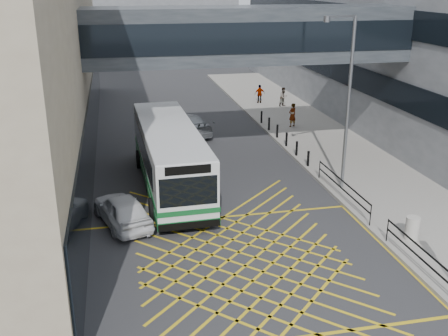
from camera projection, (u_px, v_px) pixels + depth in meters
ground at (245, 266)px, 20.13m from camera, size 120.00×120.00×0.00m
skybridge at (247, 34)px, 29.22m from camera, size 20.00×4.10×3.00m
pavement at (320, 140)px, 35.65m from camera, size 6.00×54.00×0.16m
box_junction at (245, 266)px, 20.12m from camera, size 12.00×9.00×0.01m
bus at (169, 155)px, 27.33m from camera, size 3.22×11.91×3.32m
car_white at (122, 209)px, 23.32m from camera, size 3.15×4.94×1.46m
car_dark at (195, 174)px, 27.33m from camera, size 2.77×5.39×1.61m
car_silver at (186, 124)px, 36.98m from camera, size 3.67×5.43×1.56m
street_lamp at (346, 94)px, 25.65m from camera, size 1.94×0.83×8.68m
litter_bin at (412, 228)px, 21.73m from camera, size 0.57×0.57×0.99m
kerb_railings at (373, 212)px, 22.65m from camera, size 0.05×12.54×1.00m
bollards at (282, 135)px, 34.94m from camera, size 0.14×10.14×0.90m
pedestrian_a at (292, 115)px, 38.42m from camera, size 0.83×0.73×1.73m
pedestrian_b at (284, 97)px, 44.65m from camera, size 0.90×0.72×1.60m
pedestrian_c at (260, 94)px, 45.87m from camera, size 0.96×0.48×1.59m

